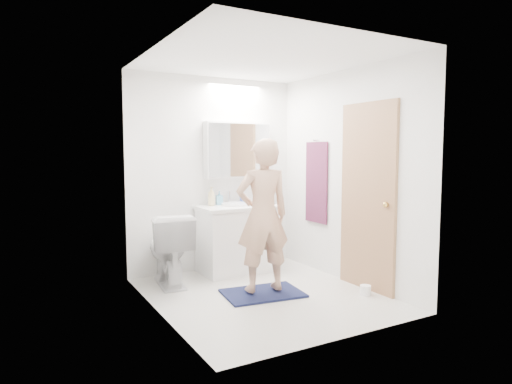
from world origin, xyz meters
TOP-DOWN VIEW (x-y plane):
  - floor at (0.00, 0.00)m, footprint 2.50×2.50m
  - ceiling at (0.00, 0.00)m, footprint 2.50×2.50m
  - wall_back at (0.00, 1.25)m, footprint 2.50×0.00m
  - wall_front at (0.00, -1.25)m, footprint 2.50×0.00m
  - wall_left at (-1.10, 0.00)m, footprint 0.00×2.50m
  - wall_right at (1.10, 0.00)m, footprint 0.00×2.50m
  - vanity_cabinet at (0.18, 0.96)m, footprint 0.90×0.55m
  - countertop at (0.18, 0.96)m, footprint 0.95×0.58m
  - sink_basin at (0.18, 0.99)m, footprint 0.36×0.36m
  - faucet at (0.18, 1.19)m, footprint 0.02×0.02m
  - medicine_cabinet at (0.30, 1.18)m, footprint 0.88×0.14m
  - mirror_panel at (0.30, 1.10)m, footprint 0.84×0.01m
  - toilet at (-0.73, 0.85)m, footprint 0.54×0.84m
  - bath_rug at (-0.00, 0.02)m, footprint 0.87×0.65m
  - person at (-0.00, 0.02)m, footprint 0.61×0.45m
  - door at (1.08, -0.35)m, footprint 0.04×0.80m
  - door_knob at (1.04, -0.65)m, footprint 0.06×0.06m
  - towel at (1.08, 0.55)m, footprint 0.02×0.42m
  - towel_hook at (1.07, 0.55)m, footprint 0.07×0.02m
  - soap_bottle_a at (-0.09, 1.11)m, footprint 0.11×0.11m
  - soap_bottle_b at (0.03, 1.15)m, footprint 0.10×0.10m
  - toothbrush_cup at (0.35, 1.12)m, footprint 0.12×0.12m
  - toilet_paper_roll at (0.92, -0.52)m, footprint 0.11×0.11m

SIDE VIEW (x-z plane):
  - floor at x=0.00m, z-range 0.00..0.00m
  - bath_rug at x=0.00m, z-range 0.00..0.02m
  - toilet_paper_roll at x=0.92m, z-range 0.00..0.10m
  - vanity_cabinet at x=0.18m, z-range 0.00..0.78m
  - toilet at x=-0.73m, z-range 0.00..0.81m
  - countertop at x=0.18m, z-range 0.78..0.82m
  - person at x=0.00m, z-range 0.05..1.61m
  - sink_basin at x=0.18m, z-range 0.82..0.85m
  - toothbrush_cup at x=0.35m, z-range 0.82..0.91m
  - faucet at x=0.18m, z-range 0.82..0.98m
  - soap_bottle_b at x=0.03m, z-range 0.82..0.99m
  - soap_bottle_a at x=-0.09m, z-range 0.82..1.05m
  - door_knob at x=1.04m, z-range 0.92..0.98m
  - door at x=1.08m, z-range 0.00..2.00m
  - towel at x=1.08m, z-range 0.60..1.60m
  - wall_back at x=0.00m, z-range -0.05..2.45m
  - wall_front at x=0.00m, z-range -0.05..2.45m
  - wall_left at x=-1.10m, z-range -0.05..2.45m
  - wall_right at x=1.10m, z-range -0.05..2.45m
  - medicine_cabinet at x=0.30m, z-range 1.15..1.85m
  - mirror_panel at x=0.30m, z-range 1.17..1.83m
  - towel_hook at x=1.07m, z-range 1.61..1.63m
  - ceiling at x=0.00m, z-range 2.40..2.40m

